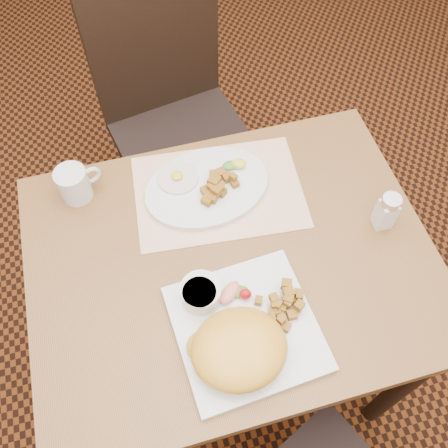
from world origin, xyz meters
TOP-DOWN VIEW (x-y plane):
  - ground at (0.00, 0.00)m, footprint 8.00×8.00m
  - table at (0.00, 0.00)m, footprint 0.90×0.70m
  - chair_far at (-0.00, 0.69)m, footprint 0.49×0.50m
  - placemat at (0.02, 0.18)m, footprint 0.42×0.32m
  - plate_square at (-0.02, -0.17)m, footprint 0.30×0.30m
  - plate_oval at (-0.01, 0.20)m, footprint 0.33×0.27m
  - hollandaise_mound at (-0.05, -0.22)m, footprint 0.19×0.17m
  - ramekin at (-0.09, -0.08)m, footprint 0.08×0.08m
  - garnish_sq at (-0.02, -0.09)m, footprint 0.08×0.06m
  - fried_egg at (-0.07, 0.23)m, footprint 0.10×0.10m
  - garnish_ov at (0.07, 0.23)m, footprint 0.06×0.04m
  - salt_shaker at (0.36, -0.00)m, footprint 0.04×0.04m
  - coffee_mug at (-0.31, 0.27)m, footprint 0.11×0.07m
  - home_fries_sq at (0.07, -0.15)m, footprint 0.11×0.11m
  - home_fries_ov at (0.01, 0.18)m, footprint 0.10×0.10m

SIDE VIEW (x-z plane):
  - ground at x=0.00m, z-range 0.00..0.00m
  - chair_far at x=0.00m, z-range 0.05..1.02m
  - table at x=0.00m, z-range 0.27..1.02m
  - placemat at x=0.02m, z-range 0.75..0.75m
  - plate_square at x=-0.02m, z-range 0.75..0.77m
  - plate_oval at x=-0.01m, z-range 0.75..0.77m
  - fried_egg at x=-0.07m, z-range 0.76..0.78m
  - garnish_sq at x=-0.02m, z-range 0.76..0.79m
  - garnish_ov at x=0.07m, z-range 0.77..0.79m
  - home_fries_sq at x=0.07m, z-range 0.76..0.80m
  - home_fries_ov at x=0.01m, z-range 0.76..0.80m
  - ramekin at x=-0.09m, z-range 0.77..0.81m
  - coffee_mug at x=-0.31m, z-range 0.75..0.83m
  - hollandaise_mound at x=-0.05m, z-range 0.76..0.83m
  - salt_shaker at x=0.36m, z-range 0.75..0.85m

